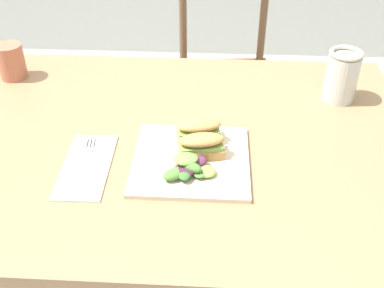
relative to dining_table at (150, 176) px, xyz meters
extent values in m
cube|color=#997551|center=(0.00, 0.00, 0.11)|extent=(1.30, 0.84, 0.03)
cube|color=#2D2D33|center=(-0.58, 0.35, -0.26)|extent=(0.07, 0.07, 0.71)
cube|color=#2D2D33|center=(0.58, 0.35, -0.26)|extent=(0.07, 0.07, 0.71)
cylinder|color=brown|center=(0.06, 0.63, -0.40)|extent=(0.03, 0.03, 0.43)
cylinder|color=brown|center=(0.40, 0.67, -0.40)|extent=(0.03, 0.03, 0.43)
cylinder|color=brown|center=(0.02, 0.97, -0.40)|extent=(0.03, 0.03, 0.43)
cylinder|color=brown|center=(0.35, 1.01, -0.40)|extent=(0.03, 0.03, 0.43)
cube|color=brown|center=(0.21, 0.82, -0.17)|extent=(0.45, 0.45, 0.02)
cylinder|color=brown|center=(0.02, 0.98, 0.05)|extent=(0.03, 0.03, 0.42)
cylinder|color=brown|center=(0.35, 1.02, 0.05)|extent=(0.03, 0.03, 0.42)
cube|color=beige|center=(0.11, -0.09, 0.13)|extent=(0.26, 0.26, 0.01)
cube|color=tan|center=(0.13, -0.08, 0.15)|extent=(0.11, 0.06, 0.02)
cube|color=#84A84C|center=(0.13, -0.08, 0.16)|extent=(0.10, 0.07, 0.01)
ellipsoid|color=tan|center=(0.13, -0.08, 0.18)|extent=(0.11, 0.06, 0.02)
cube|color=tan|center=(0.13, -0.03, 0.15)|extent=(0.11, 0.06, 0.02)
cube|color=#84A84C|center=(0.12, -0.02, 0.16)|extent=(0.10, 0.07, 0.01)
ellipsoid|color=tan|center=(0.13, -0.03, 0.18)|extent=(0.11, 0.06, 0.02)
ellipsoid|color=#602D47|center=(0.09, -0.14, 0.14)|extent=(0.04, 0.06, 0.01)
ellipsoid|color=#518438|center=(0.11, -0.15, 0.16)|extent=(0.06, 0.05, 0.02)
ellipsoid|color=#3D7033|center=(0.12, -0.14, 0.15)|extent=(0.06, 0.06, 0.02)
ellipsoid|color=#518438|center=(0.08, -0.16, 0.15)|extent=(0.06, 0.06, 0.02)
ellipsoid|color=#518438|center=(0.13, -0.15, 0.14)|extent=(0.03, 0.04, 0.01)
ellipsoid|color=#602D47|center=(0.13, -0.12, 0.15)|extent=(0.05, 0.05, 0.02)
ellipsoid|color=#84A84C|center=(0.15, -0.14, 0.14)|extent=(0.06, 0.06, 0.01)
ellipsoid|color=#4C2338|center=(0.10, -0.16, 0.15)|extent=(0.05, 0.03, 0.02)
ellipsoid|color=#6B9E47|center=(0.10, -0.13, 0.16)|extent=(0.06, 0.05, 0.01)
ellipsoid|color=#3D7033|center=(0.10, -0.16, 0.15)|extent=(0.03, 0.05, 0.01)
cube|color=silver|center=(-0.12, -0.12, 0.13)|extent=(0.11, 0.23, 0.00)
cube|color=silver|center=(-0.11, -0.14, 0.13)|extent=(0.03, 0.14, 0.00)
cube|color=silver|center=(-0.12, -0.05, 0.13)|extent=(0.03, 0.05, 0.00)
cube|color=#38383D|center=(-0.12, -0.04, 0.13)|extent=(0.01, 0.03, 0.00)
cube|color=#38383D|center=(-0.12, -0.05, 0.13)|extent=(0.01, 0.03, 0.00)
cube|color=#38383D|center=(-0.13, -0.05, 0.13)|extent=(0.01, 0.03, 0.00)
cylinder|color=gold|center=(0.49, 0.20, 0.18)|extent=(0.08, 0.08, 0.10)
cylinder|color=silver|center=(0.49, 0.20, 0.19)|extent=(0.08, 0.08, 0.13)
torus|color=#B7B29E|center=(0.49, 0.20, 0.26)|extent=(0.09, 0.09, 0.01)
cylinder|color=#B2664C|center=(-0.42, 0.27, 0.17)|extent=(0.07, 0.07, 0.10)
camera|label=1|loc=(0.16, -0.91, 0.78)|focal=43.91mm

